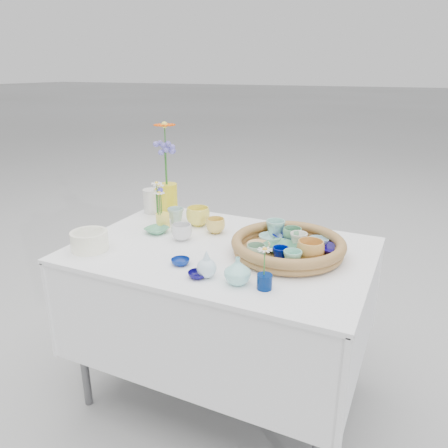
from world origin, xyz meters
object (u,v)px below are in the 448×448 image
at_px(wicker_tray, 288,246).
at_px(tall_vase_yellow, 169,200).
at_px(bud_vase_seafoam, 238,270).
at_px(display_table, 222,391).

relative_size(wicker_tray, tall_vase_yellow, 2.77).
xyz_separation_m(bud_vase_seafoam, tall_vase_yellow, (-0.64, 0.56, 0.03)).
height_order(wicker_tray, bud_vase_seafoam, bud_vase_seafoam).
bearing_deg(display_table, tall_vase_yellow, 146.93).
distance_m(wicker_tray, bud_vase_seafoam, 0.34).
bearing_deg(display_table, bud_vase_seafoam, -55.05).
bearing_deg(bud_vase_seafoam, tall_vase_yellow, 138.52).
xyz_separation_m(display_table, wicker_tray, (0.28, 0.05, 0.80)).
xyz_separation_m(wicker_tray, tall_vase_yellow, (-0.73, 0.24, 0.05)).
distance_m(display_table, tall_vase_yellow, 1.00).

